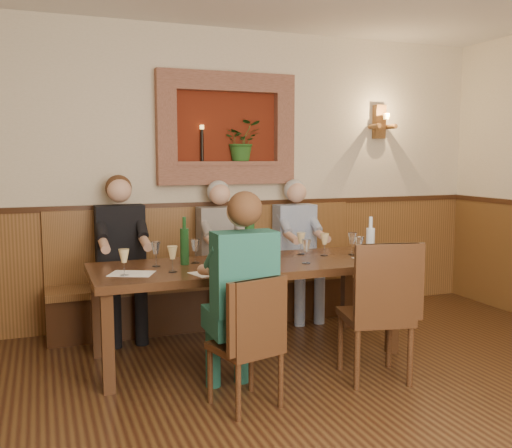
{
  "coord_description": "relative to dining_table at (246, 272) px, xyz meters",
  "views": [
    {
      "loc": [
        -1.5,
        -2.31,
        1.58
      ],
      "look_at": [
        0.1,
        1.9,
        1.05
      ],
      "focal_mm": 40.0,
      "sensor_mm": 36.0,
      "label": 1
    }
  ],
  "objects": [
    {
      "name": "wine_glass_10",
      "position": [
        0.97,
        0.03,
        0.17
      ],
      "size": [
        0.08,
        0.08,
        0.19
      ],
      "primitive_type": null,
      "color": "white",
      "rests_on": "dining_table"
    },
    {
      "name": "wine_glass_11",
      "position": [
        0.57,
        0.2,
        0.17
      ],
      "size": [
        0.08,
        0.08,
        0.19
      ],
      "primitive_type": null,
      "color": "#E2C987",
      "rests_on": "dining_table"
    },
    {
      "name": "water_bottle",
      "position": [
        0.91,
        -0.35,
        0.22
      ],
      "size": [
        0.07,
        0.07,
        0.37
      ],
      "rotation": [
        0.0,
        0.0,
        0.11
      ],
      "color": "silver",
      "rests_on": "dining_table"
    },
    {
      "name": "person_bench_right",
      "position": [
        0.84,
        0.84,
        -0.11
      ],
      "size": [
        0.39,
        0.48,
        1.36
      ],
      "color": "navy",
      "rests_on": "ground"
    },
    {
      "name": "person_bench_mid",
      "position": [
        0.06,
        0.84,
        -0.11
      ],
      "size": [
        0.39,
        0.48,
        1.36
      ],
      "color": "#5A5453",
      "rests_on": "ground"
    },
    {
      "name": "tasting_sheet_c",
      "position": [
        1.01,
        -0.19,
        0.08
      ],
      "size": [
        0.26,
        0.19,
        0.0
      ],
      "primitive_type": "cube",
      "rotation": [
        0.0,
        0.0,
        -0.05
      ],
      "color": "white",
      "rests_on": "dining_table"
    },
    {
      "name": "tasting_sheet_d",
      "position": [
        -0.36,
        -0.28,
        0.08
      ],
      "size": [
        0.34,
        0.28,
        0.0
      ],
      "primitive_type": "cube",
      "rotation": [
        0.0,
        0.0,
        0.25
      ],
      "color": "white",
      "rests_on": "dining_table"
    },
    {
      "name": "person_bench_left",
      "position": [
        -0.85,
        0.84,
        -0.09
      ],
      "size": [
        0.42,
        0.52,
        1.43
      ],
      "color": "black",
      "rests_on": "ground"
    },
    {
      "name": "wine_glass_8",
      "position": [
        0.9,
        -0.21,
        0.17
      ],
      "size": [
        0.08,
        0.08,
        0.19
      ],
      "primitive_type": null,
      "color": "white",
      "rests_on": "dining_table"
    },
    {
      "name": "wine_glass_5",
      "position": [
        0.17,
        0.14,
        0.17
      ],
      "size": [
        0.08,
        0.08,
        0.19
      ],
      "primitive_type": null,
      "color": "#E2C987",
      "rests_on": "dining_table"
    },
    {
      "name": "person_chair_front",
      "position": [
        -0.33,
        -0.78,
        -0.11
      ],
      "size": [
        0.4,
        0.49,
        1.37
      ],
      "color": "#16374F",
      "rests_on": "ground"
    },
    {
      "name": "dining_table",
      "position": [
        0.0,
        0.0,
        0.0
      ],
      "size": [
        2.4,
        0.9,
        0.75
      ],
      "color": "black",
      "rests_on": "ground"
    },
    {
      "name": "wine_glass_3",
      "position": [
        -0.38,
        0.14,
        0.17
      ],
      "size": [
        0.08,
        0.08,
        0.19
      ],
      "primitive_type": null,
      "color": "white",
      "rests_on": "dining_table"
    },
    {
      "name": "wine_glass_7",
      "position": [
        0.73,
        0.08,
        0.17
      ],
      "size": [
        0.08,
        0.08,
        0.19
      ],
      "primitive_type": null,
      "color": "#E2C987",
      "rests_on": "dining_table"
    },
    {
      "name": "wine_glass_1",
      "position": [
        -0.69,
        0.11,
        0.17
      ],
      "size": [
        0.08,
        0.08,
        0.19
      ],
      "primitive_type": null,
      "color": "white",
      "rests_on": "dining_table"
    },
    {
      "name": "wainscoting",
      "position": [
        0.0,
        -1.85,
        -0.09
      ],
      "size": [
        6.02,
        6.02,
        1.15
      ],
      "color": "brown",
      "rests_on": "ground"
    },
    {
      "name": "wine_bottle_green_a",
      "position": [
        0.04,
        0.03,
        0.25
      ],
      "size": [
        0.1,
        0.1,
        0.43
      ],
      "rotation": [
        0.0,
        0.0,
        0.4
      ],
      "color": "#19471E",
      "rests_on": "dining_table"
    },
    {
      "name": "wall_niche",
      "position": [
        0.24,
        1.09,
        1.13
      ],
      "size": [
        1.36,
        0.3,
        1.06
      ],
      "color": "#5F1D0D",
      "rests_on": "ground"
    },
    {
      "name": "wine_bottle_green_b",
      "position": [
        -0.47,
        0.11,
        0.23
      ],
      "size": [
        0.08,
        0.08,
        0.37
      ],
      "rotation": [
        0.0,
        0.0,
        -0.22
      ],
      "color": "#19471E",
      "rests_on": "dining_table"
    },
    {
      "name": "bench",
      "position": [
        0.0,
        0.94,
        -0.35
      ],
      "size": [
        3.0,
        0.45,
        1.11
      ],
      "color": "#381E0F",
      "rests_on": "ground"
    },
    {
      "name": "tasting_sheet_a",
      "position": [
        -0.91,
        -0.1,
        0.08
      ],
      "size": [
        0.37,
        0.32,
        0.0
      ],
      "primitive_type": "cube",
      "rotation": [
        0.0,
        0.0,
        -0.43
      ],
      "color": "white",
      "rests_on": "dining_table"
    },
    {
      "name": "wine_glass_2",
      "position": [
        -0.62,
        -0.14,
        0.17
      ],
      "size": [
        0.08,
        0.08,
        0.19
      ],
      "primitive_type": null,
      "color": "#E2C987",
      "rests_on": "dining_table"
    },
    {
      "name": "wine_glass_0",
      "position": [
        -0.97,
        -0.16,
        0.17
      ],
      "size": [
        0.08,
        0.08,
        0.19
      ],
      "primitive_type": null,
      "color": "#E2C987",
      "rests_on": "dining_table"
    },
    {
      "name": "wine_glass_6",
      "position": [
        0.43,
        -0.19,
        0.17
      ],
      "size": [
        0.08,
        0.08,
        0.19
      ],
      "primitive_type": null,
      "color": "white",
      "rests_on": "dining_table"
    },
    {
      "name": "chair_near_left",
      "position": [
        -0.32,
        -0.89,
        -0.43
      ],
      "size": [
        0.46,
        0.46,
        0.86
      ],
      "rotation": [
        0.0,
        0.0,
        0.26
      ],
      "color": "black",
      "rests_on": "ground"
    },
    {
      "name": "spittoon_bucket",
      "position": [
        0.01,
        -0.15,
        0.19
      ],
      "size": [
        0.25,
        0.25,
        0.23
      ],
      "primitive_type": "cylinder",
      "rotation": [
        0.0,
        0.0,
        0.29
      ],
      "color": "#B70B0B",
      "rests_on": "dining_table"
    },
    {
      "name": "wall_sconce",
      "position": [
        1.9,
        1.08,
        1.27
      ],
      "size": [
        0.25,
        0.2,
        0.35
      ],
      "color": "brown",
      "rests_on": "ground"
    },
    {
      "name": "room_shell",
      "position": [
        0.0,
        -1.85,
        1.21
      ],
      "size": [
        6.04,
        6.04,
        2.82
      ],
      "color": "beige",
      "rests_on": "ground"
    },
    {
      "name": "chair_near_right",
      "position": [
        0.69,
        -0.8,
        -0.38
      ],
      "size": [
        0.53,
        0.53,
        1.01
      ],
      "rotation": [
        0.0,
        0.0,
        -0.21
      ],
      "color": "black",
      "rests_on": "ground"
    },
    {
      "name": "wine_glass_9",
      "position": [
        -0.19,
        -0.33,
        0.17
      ],
      "size": [
        0.08,
        0.08,
        0.19
      ],
      "primitive_type": null,
      "color": "#E2C987",
      "rests_on": "dining_table"
    },
    {
      "name": "tasting_sheet_b",
      "position": [
        -0.09,
        -0.2,
        0.08
      ],
      "size": [
        0.3,
        0.26,
        0.0
      ],
      "primitive_type": "cube",
      "rotation": [
        0.0,
        0.0,
        0.34
      ],
      "color": "white",
      "rests_on": "dining_table"
    },
    {
      "name": "wine_glass_4",
      "position": [
        -0.04,
        -0.09,
        0.17
      ],
      "size": [
        0.08,
        0.08,
        0.19
      ],
      "primitive_type": null,
      "color": "#E2C987",
      "rests_on": "dining_table"
    }
  ]
}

